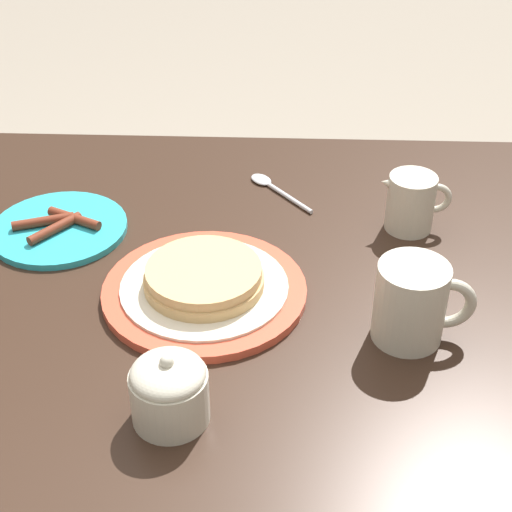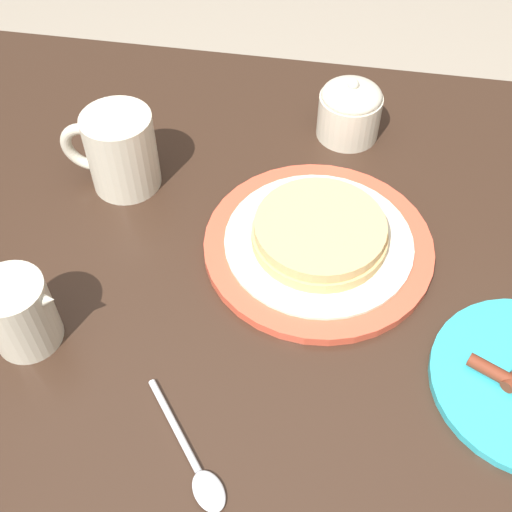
{
  "view_description": "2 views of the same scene",
  "coord_description": "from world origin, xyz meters",
  "px_view_note": "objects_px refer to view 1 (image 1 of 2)",
  "views": [
    {
      "loc": [
        0.08,
        -0.84,
        1.38
      ],
      "look_at": [
        0.04,
        0.01,
        0.78
      ],
      "focal_mm": 55.0,
      "sensor_mm": 36.0,
      "label": 1
    },
    {
      "loc": [
        -0.04,
        0.45,
        1.32
      ],
      "look_at": [
        0.04,
        0.01,
        0.78
      ],
      "focal_mm": 45.0,
      "sensor_mm": 36.0,
      "label": 2
    }
  ],
  "objects_px": {
    "coffee_mug": "(413,302)",
    "side_plate_bacon": "(59,228)",
    "creamer_pitcher": "(411,201)",
    "pancake_plate": "(204,285)",
    "spoon": "(271,186)",
    "sugar_bowl": "(169,390)"
  },
  "relations": [
    {
      "from": "side_plate_bacon",
      "to": "sugar_bowl",
      "type": "relative_size",
      "value": 2.25
    },
    {
      "from": "creamer_pitcher",
      "to": "sugar_bowl",
      "type": "relative_size",
      "value": 1.22
    },
    {
      "from": "pancake_plate",
      "to": "spoon",
      "type": "relative_size",
      "value": 2.17
    },
    {
      "from": "creamer_pitcher",
      "to": "spoon",
      "type": "xyz_separation_m",
      "value": [
        -0.2,
        0.11,
        -0.04
      ]
    },
    {
      "from": "sugar_bowl",
      "to": "side_plate_bacon",
      "type": "bearing_deg",
      "value": 120.58
    },
    {
      "from": "coffee_mug",
      "to": "side_plate_bacon",
      "type": "bearing_deg",
      "value": 156.31
    },
    {
      "from": "side_plate_bacon",
      "to": "creamer_pitcher",
      "type": "height_order",
      "value": "creamer_pitcher"
    },
    {
      "from": "side_plate_bacon",
      "to": "coffee_mug",
      "type": "height_order",
      "value": "coffee_mug"
    },
    {
      "from": "creamer_pitcher",
      "to": "sugar_bowl",
      "type": "xyz_separation_m",
      "value": [
        -0.3,
        -0.39,
        -0.0
      ]
    },
    {
      "from": "pancake_plate",
      "to": "side_plate_bacon",
      "type": "relative_size",
      "value": 1.35
    },
    {
      "from": "spoon",
      "to": "side_plate_bacon",
      "type": "bearing_deg",
      "value": -155.63
    },
    {
      "from": "pancake_plate",
      "to": "sugar_bowl",
      "type": "xyz_separation_m",
      "value": [
        -0.02,
        -0.22,
        0.02
      ]
    },
    {
      "from": "spoon",
      "to": "coffee_mug",
      "type": "bearing_deg",
      "value": -63.36
    },
    {
      "from": "side_plate_bacon",
      "to": "sugar_bowl",
      "type": "xyz_separation_m",
      "value": [
        0.21,
        -0.36,
        0.03
      ]
    },
    {
      "from": "side_plate_bacon",
      "to": "sugar_bowl",
      "type": "distance_m",
      "value": 0.42
    },
    {
      "from": "creamer_pitcher",
      "to": "pancake_plate",
      "type": "bearing_deg",
      "value": -148.67
    },
    {
      "from": "pancake_plate",
      "to": "creamer_pitcher",
      "type": "distance_m",
      "value": 0.33
    },
    {
      "from": "side_plate_bacon",
      "to": "creamer_pitcher",
      "type": "bearing_deg",
      "value": 3.54
    },
    {
      "from": "spoon",
      "to": "sugar_bowl",
      "type": "bearing_deg",
      "value": -101.01
    },
    {
      "from": "side_plate_bacon",
      "to": "creamer_pitcher",
      "type": "distance_m",
      "value": 0.51
    },
    {
      "from": "pancake_plate",
      "to": "spoon",
      "type": "bearing_deg",
      "value": 73.98
    },
    {
      "from": "pancake_plate",
      "to": "spoon",
      "type": "distance_m",
      "value": 0.29
    }
  ]
}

